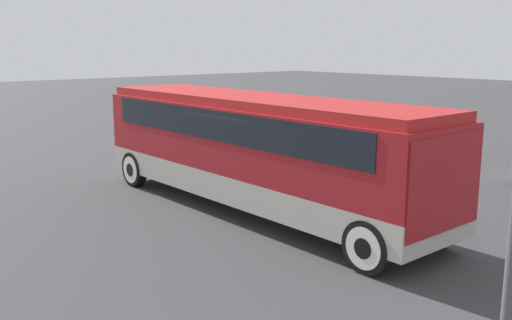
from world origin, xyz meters
The scene contains 3 objects.
ground_plane centered at (0.00, 0.00, 0.00)m, with size 120.00×120.00×0.00m, color #38383A.
tour_bus centered at (0.10, 0.00, 1.75)m, with size 10.57×2.52×2.90m.
parked_car_mid centered at (-2.42, 4.99, 0.70)m, with size 4.74×1.91×1.40m.
Camera 1 is at (10.65, -9.02, 4.09)m, focal length 40.00 mm.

